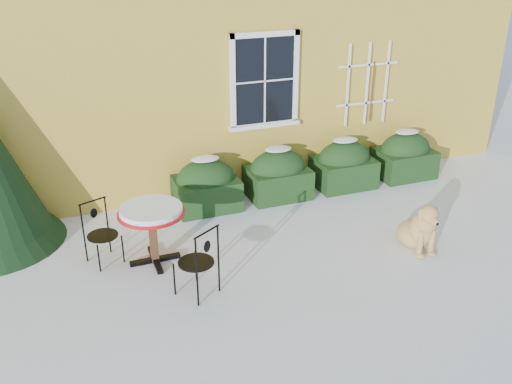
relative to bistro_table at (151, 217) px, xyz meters
name	(u,v)px	position (x,y,z in m)	size (l,w,h in m)	color
ground	(283,282)	(1.48, -1.13, -0.71)	(80.00, 80.00, 0.00)	white
hedge_row	(311,170)	(3.13, 1.42, -0.31)	(4.95, 0.80, 0.91)	black
bistro_table	(151,217)	(0.00, 0.00, 0.00)	(0.92, 0.92, 0.86)	black
patio_chair_near	(198,261)	(0.38, -0.99, -0.23)	(0.59, 0.59, 0.97)	black
patio_chair_far	(101,233)	(-0.67, 0.29, -0.26)	(0.52, 0.51, 0.90)	black
dog	(420,229)	(3.69, -1.03, -0.39)	(0.56, 0.88, 0.80)	tan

